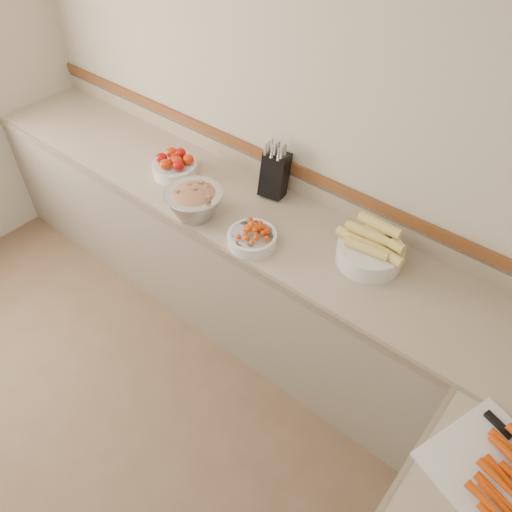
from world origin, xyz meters
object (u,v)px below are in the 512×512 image
Objects in this scene: tomato_bowl at (175,166)px; rhubarb_bowl at (194,201)px; cutting_board at (512,486)px; cherry_tomato_bowl at (252,237)px; knife_block at (275,173)px; corn_bowl at (371,249)px.

tomato_bowl is 0.42m from rhubarb_bowl.
rhubarb_bowl is 0.50× the size of cutting_board.
cherry_tomato_bowl is at bearing 165.18° from cutting_board.
tomato_bowl is at bearing -158.47° from knife_block.
tomato_bowl is 0.85× the size of rhubarb_bowl.
knife_block reaches higher than tomato_bowl.
tomato_bowl is at bearing 150.91° from rhubarb_bowl.
rhubarb_bowl is (-0.21, -0.43, -0.04)m from knife_block.
knife_block is 1.30× the size of cherry_tomato_bowl.
knife_block is 1.23× the size of tomato_bowl.
cutting_board is (1.45, -0.38, -0.03)m from cherry_tomato_bowl.
knife_block reaches higher than cutting_board.
tomato_bowl reaches higher than cutting_board.
corn_bowl is (0.53, 0.27, 0.03)m from cherry_tomato_bowl.
knife_block is 0.62m from tomato_bowl.
knife_block is 0.92× the size of corn_bowl.
cutting_board is at bearing -26.01° from knife_block.
cutting_board is at bearing -35.17° from corn_bowl.
tomato_bowl is 0.75× the size of corn_bowl.
knife_block is 1.05× the size of rhubarb_bowl.
knife_block reaches higher than rhubarb_bowl.
knife_block is at bearing 113.43° from cherry_tomato_bowl.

